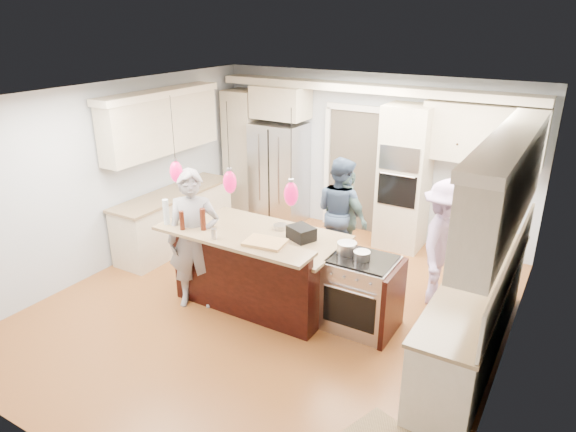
% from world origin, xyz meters
% --- Properties ---
extents(ground_plane, '(6.00, 6.00, 0.00)m').
position_xyz_m(ground_plane, '(0.00, 0.00, 0.00)').
color(ground_plane, '#AC6A2F').
rests_on(ground_plane, ground).
extents(room_shell, '(5.54, 6.04, 2.72)m').
position_xyz_m(room_shell, '(0.00, 0.00, 1.82)').
color(room_shell, '#B2BCC6').
rests_on(room_shell, ground).
extents(refrigerator, '(0.90, 0.70, 1.80)m').
position_xyz_m(refrigerator, '(-1.55, 2.64, 0.90)').
color(refrigerator, '#B7B7BC').
rests_on(refrigerator, ground).
extents(oven_column, '(0.72, 0.69, 2.30)m').
position_xyz_m(oven_column, '(0.75, 2.67, 1.15)').
color(oven_column, beige).
rests_on(oven_column, ground).
extents(back_upper_cabinets, '(5.30, 0.61, 2.54)m').
position_xyz_m(back_upper_cabinets, '(-0.75, 2.76, 1.67)').
color(back_upper_cabinets, beige).
rests_on(back_upper_cabinets, ground).
extents(right_counter_run, '(0.64, 3.10, 2.51)m').
position_xyz_m(right_counter_run, '(2.44, 0.30, 1.06)').
color(right_counter_run, beige).
rests_on(right_counter_run, ground).
extents(left_cabinets, '(0.64, 2.30, 2.51)m').
position_xyz_m(left_cabinets, '(-2.44, 0.80, 1.06)').
color(left_cabinets, beige).
rests_on(left_cabinets, ground).
extents(kitchen_island, '(2.10, 1.46, 1.12)m').
position_xyz_m(kitchen_island, '(-0.25, 0.07, 0.49)').
color(kitchen_island, black).
rests_on(kitchen_island, ground).
extents(island_range, '(0.82, 0.71, 0.92)m').
position_xyz_m(island_range, '(1.16, 0.15, 0.46)').
color(island_range, '#B7B7BC').
rests_on(island_range, ground).
extents(pendant_lights, '(1.75, 0.15, 1.03)m').
position_xyz_m(pendant_lights, '(-0.25, -0.51, 1.80)').
color(pendant_lights, black).
rests_on(pendant_lights, ground).
extents(person_bar_end, '(0.80, 0.72, 1.83)m').
position_xyz_m(person_bar_end, '(-0.90, -0.45, 0.91)').
color(person_bar_end, gray).
rests_on(person_bar_end, ground).
extents(person_far_left, '(0.96, 0.84, 1.66)m').
position_xyz_m(person_far_left, '(0.16, 1.60, 0.83)').
color(person_far_left, '#30415D').
rests_on(person_far_left, ground).
extents(person_far_right, '(0.95, 0.70, 1.49)m').
position_xyz_m(person_far_right, '(0.25, 1.60, 0.75)').
color(person_far_right, '#4B6967').
rests_on(person_far_right, ground).
extents(person_range_side, '(0.64, 1.10, 1.69)m').
position_xyz_m(person_range_side, '(1.80, 1.20, 0.84)').
color(person_range_side, '#AC90C1').
rests_on(person_range_side, ground).
extents(water_bottle, '(0.08, 0.08, 0.32)m').
position_xyz_m(water_bottle, '(-1.20, -0.59, 1.28)').
color(water_bottle, silver).
rests_on(water_bottle, kitchen_island).
extents(beer_bottle_a, '(0.08, 0.08, 0.25)m').
position_xyz_m(beer_bottle_a, '(-0.96, -0.44, 1.24)').
color(beer_bottle_a, '#45190C').
rests_on(beer_bottle_a, kitchen_island).
extents(beer_bottle_b, '(0.06, 0.06, 0.24)m').
position_xyz_m(beer_bottle_b, '(-0.91, -0.63, 1.24)').
color(beer_bottle_b, '#45190C').
rests_on(beer_bottle_b, kitchen_island).
extents(beer_bottle_c, '(0.08, 0.08, 0.27)m').
position_xyz_m(beer_bottle_c, '(-0.69, -0.50, 1.26)').
color(beer_bottle_c, '#45190C').
rests_on(beer_bottle_c, kitchen_island).
extents(drink_can, '(0.08, 0.08, 0.13)m').
position_xyz_m(drink_can, '(-0.41, -0.65, 1.18)').
color(drink_can, '#B7B7BC').
rests_on(drink_can, kitchen_island).
extents(cutting_board, '(0.50, 0.39, 0.04)m').
position_xyz_m(cutting_board, '(0.18, -0.47, 1.14)').
color(cutting_board, tan).
rests_on(cutting_board, kitchen_island).
extents(pot_large, '(0.24, 0.24, 0.14)m').
position_xyz_m(pot_large, '(0.92, 0.17, 0.99)').
color(pot_large, '#B7B7BC').
rests_on(pot_large, island_range).
extents(pot_small, '(0.20, 0.20, 0.10)m').
position_xyz_m(pot_small, '(1.13, 0.12, 0.97)').
color(pot_small, '#B7B7BC').
rests_on(pot_small, island_range).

